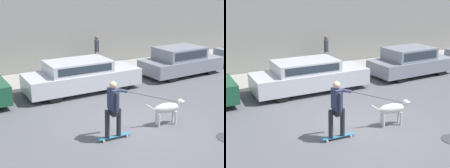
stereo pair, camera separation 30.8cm
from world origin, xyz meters
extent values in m
plane|color=#545459|center=(0.00, 0.00, 0.00)|extent=(36.00, 36.00, 0.00)
cube|color=gray|center=(0.00, 7.26, 2.71)|extent=(32.00, 0.30, 5.41)
cube|color=gray|center=(0.00, 5.95, 0.07)|extent=(30.00, 2.28, 0.13)
cylinder|color=black|center=(1.53, 4.43, 0.31)|extent=(0.62, 0.20, 0.62)
cylinder|color=black|center=(1.53, 3.01, 0.31)|extent=(0.62, 0.20, 0.62)
cylinder|color=black|center=(-1.27, 4.42, 0.31)|extent=(0.62, 0.20, 0.62)
cylinder|color=black|center=(-1.27, 2.99, 0.31)|extent=(0.62, 0.20, 0.62)
cube|color=#BCBCC1|center=(0.13, 3.71, 0.51)|extent=(4.52, 1.69, 0.64)
cube|color=#BCBCC1|center=(-0.05, 3.71, 1.04)|extent=(2.44, 1.51, 0.44)
cube|color=#28333D|center=(-0.05, 2.96, 1.06)|extent=(2.14, 0.02, 0.28)
cylinder|color=black|center=(6.37, 4.48, 0.31)|extent=(0.63, 0.22, 0.62)
cylinder|color=black|center=(6.42, 3.04, 0.31)|extent=(0.63, 0.22, 0.62)
cylinder|color=black|center=(3.95, 4.38, 0.31)|extent=(0.63, 0.22, 0.62)
cylinder|color=black|center=(4.00, 2.95, 0.31)|extent=(0.63, 0.22, 0.62)
cube|color=gray|center=(5.18, 3.71, 0.48)|extent=(3.97, 1.82, 0.59)
cube|color=gray|center=(5.03, 3.71, 1.05)|extent=(2.21, 1.59, 0.55)
cube|color=#28333D|center=(5.06, 2.95, 1.08)|extent=(1.90, 0.08, 0.35)
cylinder|color=beige|center=(1.31, -0.37, 0.21)|extent=(0.07, 0.07, 0.41)
cylinder|color=beige|center=(1.29, -0.53, 0.21)|extent=(0.07, 0.07, 0.41)
cylinder|color=beige|center=(0.75, -0.29, 0.21)|extent=(0.07, 0.07, 0.41)
cylinder|color=beige|center=(0.72, -0.45, 0.21)|extent=(0.07, 0.07, 0.41)
ellipsoid|color=beige|center=(1.02, -0.41, 0.54)|extent=(0.85, 0.41, 0.30)
sphere|color=beige|center=(1.47, -0.48, 0.67)|extent=(0.18, 0.18, 0.18)
cylinder|color=beige|center=(1.55, -0.49, 0.66)|extent=(0.11, 0.09, 0.08)
cylinder|color=beige|center=(0.49, -0.34, 0.63)|extent=(0.33, 0.09, 0.24)
cylinder|color=beige|center=(-0.43, -0.42, 0.04)|extent=(0.07, 0.03, 0.07)
cylinder|color=beige|center=(-0.44, -0.57, 0.04)|extent=(0.07, 0.03, 0.07)
cylinder|color=beige|center=(-1.14, -0.38, 0.04)|extent=(0.07, 0.03, 0.07)
cylinder|color=beige|center=(-1.15, -0.53, 0.04)|extent=(0.07, 0.03, 0.07)
cube|color=teal|center=(-0.79, -0.47, 0.08)|extent=(0.99, 0.17, 0.02)
cylinder|color=#232328|center=(-0.67, -0.48, 0.48)|extent=(0.13, 0.13, 0.79)
cylinder|color=#232328|center=(-1.01, -0.46, 0.48)|extent=(0.13, 0.13, 0.79)
cube|color=#232328|center=(-0.84, -0.47, 0.80)|extent=(0.17, 0.29, 0.16)
cube|color=#2D334C|center=(-0.84, -0.47, 1.16)|extent=(0.20, 0.37, 0.58)
sphere|color=tan|center=(-0.84, -0.47, 1.55)|extent=(0.20, 0.20, 0.20)
cylinder|color=#2D334C|center=(-0.85, -0.69, 1.13)|extent=(0.08, 0.08, 0.55)
cylinder|color=#2D334C|center=(-0.57, -0.28, 1.32)|extent=(0.55, 0.13, 0.25)
cylinder|color=black|center=(0.58, -0.39, 0.94)|extent=(1.79, 0.19, 0.60)
cylinder|color=#28282D|center=(1.98, 6.15, 0.54)|extent=(0.14, 0.14, 0.82)
cylinder|color=#28282D|center=(2.04, 6.29, 0.54)|extent=(0.14, 0.14, 0.82)
cube|color=#424751|center=(2.01, 6.22, 1.25)|extent=(0.32, 0.43, 0.60)
cylinder|color=#424751|center=(1.92, 6.00, 1.27)|extent=(0.09, 0.09, 0.57)
cylinder|color=#424751|center=(2.10, 6.44, 1.27)|extent=(0.09, 0.09, 0.57)
sphere|color=brown|center=(2.01, 6.22, 1.65)|extent=(0.19, 0.19, 0.19)
cube|color=tan|center=(1.92, 6.00, 0.86)|extent=(0.19, 0.29, 0.24)
camera|label=1|loc=(-4.59, -7.14, 3.97)|focal=50.00mm
camera|label=2|loc=(-4.31, -7.28, 3.97)|focal=50.00mm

